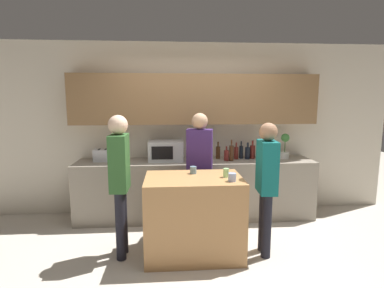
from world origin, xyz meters
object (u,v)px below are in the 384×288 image
(bottle_5, at_px, (248,153))
(person_left, at_px, (120,174))
(bottle_3, at_px, (236,153))
(bottle_7, at_px, (258,152))
(cup_0, at_px, (193,170))
(potted_plant, at_px, (285,146))
(bottle_6, at_px, (252,152))
(bottle_1, at_px, (226,155))
(bottle_2, at_px, (231,153))
(cup_1, at_px, (226,173))
(bottle_4, at_px, (241,152))
(person_right, at_px, (200,162))
(toaster, at_px, (103,155))
(bottle_0, at_px, (218,152))
(cup_2, at_px, (232,177))
(person_center, at_px, (267,178))
(microwave, at_px, (166,151))

(bottle_5, xyz_separation_m, person_left, (-1.78, -1.17, -0.01))
(bottle_3, height_order, person_left, person_left)
(bottle_7, relative_size, cup_0, 3.71)
(potted_plant, relative_size, bottle_6, 1.37)
(bottle_1, distance_m, bottle_2, 0.08)
(cup_1, height_order, person_left, person_left)
(bottle_5, relative_size, bottle_6, 0.91)
(bottle_2, distance_m, bottle_4, 0.26)
(person_right, bearing_deg, bottle_6, -135.14)
(person_left, bearing_deg, bottle_6, 123.35)
(toaster, bearing_deg, bottle_1, -3.31)
(bottle_0, xyz_separation_m, bottle_6, (0.54, -0.02, 0.01))
(cup_2, xyz_separation_m, person_right, (-0.27, 0.83, -0.01))
(potted_plant, xyz_separation_m, bottle_2, (-0.87, -0.11, -0.07))
(bottle_2, distance_m, cup_0, 1.10)
(bottle_5, bearing_deg, bottle_1, -162.67)
(cup_0, relative_size, person_left, 0.05)
(bottle_2, height_order, bottle_7, bottle_2)
(cup_1, distance_m, person_left, 1.21)
(cup_0, bearing_deg, bottle_0, 65.83)
(person_right, bearing_deg, cup_1, 122.45)
(bottle_7, bearing_deg, bottle_1, -174.55)
(bottle_5, relative_size, person_center, 0.17)
(bottle_1, bearing_deg, person_left, -143.48)
(bottle_7, xyz_separation_m, cup_2, (-0.68, -1.31, -0.04))
(bottle_2, relative_size, person_left, 0.20)
(person_left, xyz_separation_m, person_center, (1.68, -0.08, -0.06))
(bottle_0, relative_size, person_center, 0.17)
(potted_plant, bearing_deg, cup_1, -134.22)
(bottle_0, relative_size, bottle_1, 1.21)
(bottle_5, bearing_deg, bottle_4, 145.72)
(bottle_4, xyz_separation_m, cup_1, (-0.48, -1.26, -0.02))
(cup_0, xyz_separation_m, cup_1, (0.36, -0.19, 0.01))
(bottle_2, relative_size, bottle_4, 1.18)
(bottle_1, xyz_separation_m, person_left, (-1.42, -1.06, 0.00))
(microwave, relative_size, bottle_6, 1.80)
(bottle_4, relative_size, bottle_6, 0.95)
(cup_1, bearing_deg, potted_plant, 45.78)
(bottle_7, bearing_deg, microwave, 177.67)
(cup_2, height_order, person_center, person_center)
(bottle_7, distance_m, person_right, 1.08)
(bottle_0, bearing_deg, person_center, -74.58)
(cup_1, bearing_deg, bottle_4, 69.13)
(bottle_6, bearing_deg, person_right, -147.06)
(cup_2, bearing_deg, bottle_1, 81.98)
(potted_plant, relative_size, cup_1, 3.90)
(toaster, bearing_deg, bottle_6, 0.77)
(cup_2, bearing_deg, person_left, 170.41)
(cup_0, xyz_separation_m, cup_2, (0.40, -0.37, 0.00))
(cup_1, bearing_deg, bottle_2, 75.15)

